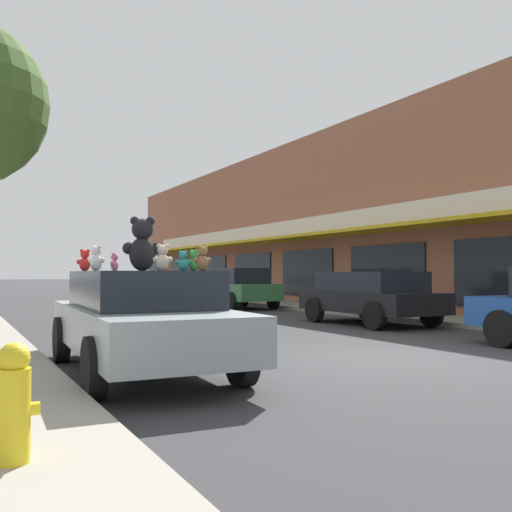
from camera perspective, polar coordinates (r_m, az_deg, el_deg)
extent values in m
plane|color=#333335|center=(9.65, 12.66, -9.89)|extent=(260.00, 260.00, 0.00)
cube|color=#9E6047|center=(30.54, 11.77, 2.68)|extent=(11.78, 40.90, 7.42)
cube|color=gold|center=(26.73, 0.77, 1.52)|extent=(1.51, 34.36, 0.12)
cube|color=silver|center=(27.11, 2.08, 2.64)|extent=(0.08, 32.72, 0.70)
cube|color=black|center=(17.23, 24.01, -1.51)|extent=(0.06, 3.89, 2.00)
cube|color=black|center=(20.77, 12.81, -1.63)|extent=(0.06, 3.89, 2.00)
cube|color=black|center=(24.86, 5.07, -1.67)|extent=(0.06, 3.89, 2.00)
cube|color=black|center=(29.27, -0.41, -1.69)|extent=(0.06, 3.89, 2.00)
cube|color=black|center=(33.88, -4.43, -1.69)|extent=(0.06, 3.89, 2.00)
cube|color=black|center=(38.62, -7.48, -1.68)|extent=(0.06, 3.89, 2.00)
cube|color=black|center=(43.44, -9.85, -1.68)|extent=(0.06, 3.89, 2.00)
cube|color=#8C999E|center=(8.10, -11.46, -6.99)|extent=(2.01, 4.82, 0.56)
cube|color=black|center=(8.06, -11.43, -3.25)|extent=(1.69, 2.68, 0.50)
cylinder|color=black|center=(9.41, -18.88, -7.91)|extent=(0.23, 0.71, 0.70)
cylinder|color=black|center=(9.77, -8.54, -7.76)|extent=(0.23, 0.71, 0.70)
cylinder|color=black|center=(6.52, -15.90, -10.73)|extent=(0.23, 0.71, 0.70)
cylinder|color=black|center=(7.03, -1.45, -10.15)|extent=(0.23, 0.71, 0.70)
ellipsoid|color=black|center=(7.98, -11.30, 0.18)|extent=(0.44, 0.41, 0.47)
sphere|color=black|center=(8.00, -11.29, 2.64)|extent=(0.38, 0.38, 0.29)
sphere|color=black|center=(8.00, -10.52, 3.46)|extent=(0.16, 0.16, 0.12)
sphere|color=black|center=(8.01, -12.04, 3.46)|extent=(0.16, 0.16, 0.12)
sphere|color=#3A3A3D|center=(8.12, -11.23, 2.45)|extent=(0.14, 0.14, 0.11)
sphere|color=black|center=(8.00, -9.95, 0.76)|extent=(0.22, 0.22, 0.17)
sphere|color=black|center=(8.02, -12.62, 0.76)|extent=(0.22, 0.22, 0.17)
ellipsoid|color=teal|center=(7.78, -7.31, -0.87)|extent=(0.14, 0.13, 0.17)
sphere|color=teal|center=(7.78, -7.30, 0.07)|extent=(0.12, 0.12, 0.11)
sphere|color=teal|center=(7.80, -7.02, 0.38)|extent=(0.05, 0.05, 0.05)
sphere|color=teal|center=(7.78, -7.58, 0.39)|extent=(0.05, 0.05, 0.05)
sphere|color=#47CDC6|center=(7.83, -7.39, 0.01)|extent=(0.05, 0.05, 0.04)
sphere|color=teal|center=(7.81, -6.83, -0.65)|extent=(0.07, 0.07, 0.06)
sphere|color=teal|center=(7.78, -7.82, -0.64)|extent=(0.07, 0.07, 0.06)
ellipsoid|color=pink|center=(8.70, -13.95, -0.93)|extent=(0.17, 0.17, 0.17)
sphere|color=pink|center=(8.70, -13.95, -0.10)|extent=(0.15, 0.15, 0.11)
sphere|color=pink|center=(8.74, -13.84, 0.17)|extent=(0.06, 0.06, 0.05)
sphere|color=pink|center=(8.66, -14.05, 0.19)|extent=(0.06, 0.06, 0.05)
sphere|color=#FFA3DA|center=(8.72, -14.22, -0.14)|extent=(0.06, 0.06, 0.04)
sphere|color=pink|center=(8.76, -13.83, -0.74)|extent=(0.09, 0.09, 0.06)
sphere|color=pink|center=(8.64, -14.19, -0.72)|extent=(0.09, 0.09, 0.06)
ellipsoid|color=green|center=(7.85, -6.24, -0.84)|extent=(0.17, 0.18, 0.18)
sphere|color=green|center=(7.86, -6.23, 0.15)|extent=(0.15, 0.15, 0.12)
sphere|color=green|center=(7.83, -6.01, 0.49)|extent=(0.06, 0.06, 0.05)
sphere|color=green|center=(7.89, -6.45, 0.48)|extent=(0.06, 0.06, 0.05)
sphere|color=#5ADA6D|center=(7.89, -5.99, 0.09)|extent=(0.06, 0.06, 0.04)
sphere|color=green|center=(7.81, -5.79, -0.60)|extent=(0.09, 0.09, 0.07)
sphere|color=green|center=(7.91, -6.57, -0.61)|extent=(0.09, 0.09, 0.07)
ellipsoid|color=blue|center=(8.84, -9.61, -1.00)|extent=(0.15, 0.16, 0.16)
sphere|color=blue|center=(8.85, -9.61, -0.24)|extent=(0.14, 0.14, 0.10)
sphere|color=blue|center=(8.88, -9.56, 0.00)|extent=(0.06, 0.06, 0.04)
sphere|color=blue|center=(8.81, -9.65, 0.02)|extent=(0.06, 0.06, 0.04)
sphere|color=#548DFF|center=(8.85, -9.88, -0.28)|extent=(0.05, 0.05, 0.04)
sphere|color=blue|center=(8.91, -9.58, -0.83)|extent=(0.08, 0.08, 0.06)
sphere|color=blue|center=(8.78, -9.75, -0.82)|extent=(0.08, 0.08, 0.06)
ellipsoid|color=white|center=(8.11, -15.72, -0.68)|extent=(0.22, 0.22, 0.22)
sphere|color=white|center=(8.11, -15.71, 0.47)|extent=(0.20, 0.20, 0.14)
sphere|color=white|center=(8.08, -15.43, 0.87)|extent=(0.08, 0.08, 0.06)
sphere|color=white|center=(8.15, -15.97, 0.85)|extent=(0.08, 0.08, 0.06)
sphere|color=white|center=(8.16, -15.43, 0.40)|extent=(0.07, 0.07, 0.05)
sphere|color=white|center=(8.06, -15.18, -0.40)|extent=(0.11, 0.11, 0.08)
sphere|color=white|center=(8.18, -16.13, -0.41)|extent=(0.11, 0.11, 0.08)
ellipsoid|color=red|center=(8.65, -16.75, -0.80)|extent=(0.18, 0.16, 0.20)
sphere|color=red|center=(8.65, -16.74, 0.17)|extent=(0.15, 0.15, 0.13)
sphere|color=red|center=(8.66, -16.44, 0.49)|extent=(0.06, 0.06, 0.05)
sphere|color=red|center=(8.66, -17.04, 0.50)|extent=(0.06, 0.06, 0.05)
sphere|color=#FF4741|center=(8.71, -16.74, 0.11)|extent=(0.06, 0.06, 0.05)
sphere|color=red|center=(8.66, -16.22, -0.58)|extent=(0.09, 0.09, 0.07)
sphere|color=red|center=(8.66, -17.28, -0.57)|extent=(0.09, 0.09, 0.07)
ellipsoid|color=olive|center=(7.32, -5.36, -0.70)|extent=(0.16, 0.13, 0.20)
sphere|color=olive|center=(7.32, -5.36, 0.46)|extent=(0.13, 0.13, 0.13)
sphere|color=olive|center=(7.34, -5.02, 0.85)|extent=(0.05, 0.05, 0.05)
sphere|color=olive|center=(7.31, -5.69, 0.86)|extent=(0.05, 0.05, 0.05)
sphere|color=tan|center=(7.37, -5.52, 0.39)|extent=(0.05, 0.05, 0.05)
sphere|color=olive|center=(7.36, -4.81, -0.43)|extent=(0.07, 0.07, 0.07)
sphere|color=olive|center=(7.30, -5.99, -0.42)|extent=(0.07, 0.07, 0.07)
ellipsoid|color=beige|center=(7.71, -9.31, -0.65)|extent=(0.21, 0.19, 0.23)
sphere|color=beige|center=(7.72, -9.30, 0.58)|extent=(0.18, 0.18, 0.14)
sphere|color=beige|center=(7.72, -8.92, 1.00)|extent=(0.08, 0.08, 0.06)
sphere|color=beige|center=(7.72, -9.68, 1.00)|extent=(0.08, 0.08, 0.06)
sphere|color=white|center=(7.78, -9.31, 0.50)|extent=(0.07, 0.07, 0.05)
sphere|color=beige|center=(7.73, -8.64, -0.36)|extent=(0.10, 0.10, 0.08)
sphere|color=beige|center=(7.72, -9.98, -0.36)|extent=(0.10, 0.10, 0.08)
cylinder|color=black|center=(11.56, 23.37, -6.69)|extent=(0.20, 0.70, 0.70)
cube|color=black|center=(15.67, 11.36, -4.49)|extent=(1.90, 4.15, 0.53)
cube|color=black|center=(15.65, 11.35, -2.53)|extent=(1.67, 2.82, 0.54)
cylinder|color=black|center=(16.16, 5.88, -5.37)|extent=(0.20, 0.70, 0.70)
cylinder|color=black|center=(17.26, 11.04, -5.11)|extent=(0.20, 0.70, 0.70)
cylinder|color=black|center=(14.10, 11.76, -5.88)|extent=(0.20, 0.70, 0.70)
cylinder|color=black|center=(15.36, 17.13, -5.49)|extent=(0.20, 0.70, 0.70)
cube|color=#336B3D|center=(22.43, -1.78, -3.56)|extent=(1.77, 4.06, 0.62)
cube|color=black|center=(22.42, -1.78, -2.00)|extent=(1.56, 2.48, 0.60)
cylinder|color=black|center=(23.23, -5.09, -4.26)|extent=(0.20, 0.70, 0.70)
cylinder|color=black|center=(23.96, -1.26, -4.19)|extent=(0.20, 0.70, 0.70)
cylinder|color=black|center=(20.94, -2.38, -4.55)|extent=(0.20, 0.70, 0.70)
cylinder|color=black|center=(21.74, 1.75, -4.44)|extent=(0.20, 0.70, 0.70)
cylinder|color=yellow|center=(4.22, -23.13, -14.46)|extent=(0.22, 0.22, 0.62)
sphere|color=yellow|center=(4.15, -23.06, -9.39)|extent=(0.21, 0.21, 0.21)
cylinder|color=yellow|center=(4.22, -21.51, -14.03)|extent=(0.10, 0.09, 0.09)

